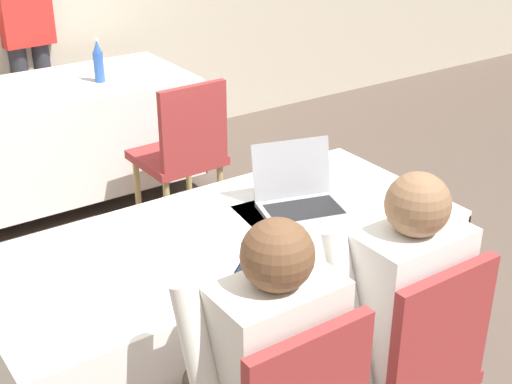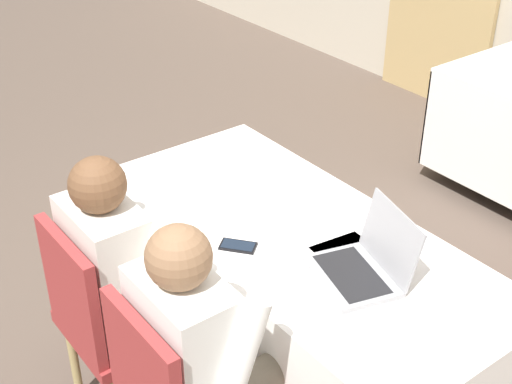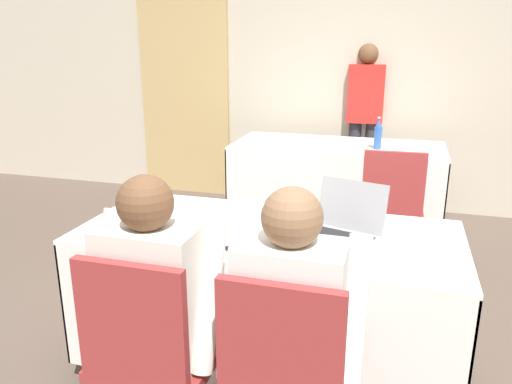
{
  "view_description": "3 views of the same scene",
  "coord_description": "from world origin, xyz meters",
  "px_view_note": "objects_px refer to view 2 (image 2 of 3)",
  "views": [
    {
      "loc": [
        -1.21,
        -1.96,
        2.03
      ],
      "look_at": [
        0.0,
        -0.2,
        1.01
      ],
      "focal_mm": 50.0,
      "sensor_mm": 36.0,
      "label": 1
    },
    {
      "loc": [
        1.71,
        -1.5,
        2.29
      ],
      "look_at": [
        0.0,
        -0.2,
        1.01
      ],
      "focal_mm": 50.0,
      "sensor_mm": 36.0,
      "label": 2
    },
    {
      "loc": [
        0.57,
        -2.13,
        1.62
      ],
      "look_at": [
        0.0,
        -0.2,
        1.01
      ],
      "focal_mm": 35.0,
      "sensor_mm": 36.0,
      "label": 3
    }
  ],
  "objects_px": {
    "laptop": "(363,265)",
    "person_white_shirt": "(206,351)",
    "cell_phone": "(238,246)",
    "chair_near_left": "(108,317)",
    "person_checkered_shirt": "(129,273)"
  },
  "relations": [
    {
      "from": "laptop",
      "to": "person_checkered_shirt",
      "type": "bearing_deg",
      "value": -119.33
    },
    {
      "from": "person_checkered_shirt",
      "to": "cell_phone",
      "type": "bearing_deg",
      "value": -119.94
    },
    {
      "from": "laptop",
      "to": "person_white_shirt",
      "type": "relative_size",
      "value": 0.33
    },
    {
      "from": "cell_phone",
      "to": "person_checkered_shirt",
      "type": "xyz_separation_m",
      "value": [
        -0.2,
        -0.35,
        -0.09
      ]
    },
    {
      "from": "person_checkered_shirt",
      "to": "person_white_shirt",
      "type": "relative_size",
      "value": 1.0
    },
    {
      "from": "person_checkered_shirt",
      "to": "person_white_shirt",
      "type": "bearing_deg",
      "value": -180.0
    },
    {
      "from": "laptop",
      "to": "chair_near_left",
      "type": "height_order",
      "value": "laptop"
    },
    {
      "from": "chair_near_left",
      "to": "person_checkered_shirt",
      "type": "bearing_deg",
      "value": -90.0
    },
    {
      "from": "laptop",
      "to": "chair_near_left",
      "type": "xyz_separation_m",
      "value": [
        -0.61,
        -0.7,
        -0.29
      ]
    },
    {
      "from": "cell_phone",
      "to": "person_white_shirt",
      "type": "xyz_separation_m",
      "value": [
        0.31,
        -0.35,
        -0.09
      ]
    },
    {
      "from": "cell_phone",
      "to": "person_checkered_shirt",
      "type": "distance_m",
      "value": 0.42
    },
    {
      "from": "chair_near_left",
      "to": "person_checkered_shirt",
      "type": "relative_size",
      "value": 0.78
    },
    {
      "from": "cell_phone",
      "to": "chair_near_left",
      "type": "height_order",
      "value": "chair_near_left"
    },
    {
      "from": "cell_phone",
      "to": "person_white_shirt",
      "type": "distance_m",
      "value": 0.48
    },
    {
      "from": "chair_near_left",
      "to": "person_white_shirt",
      "type": "relative_size",
      "value": 0.78
    }
  ]
}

